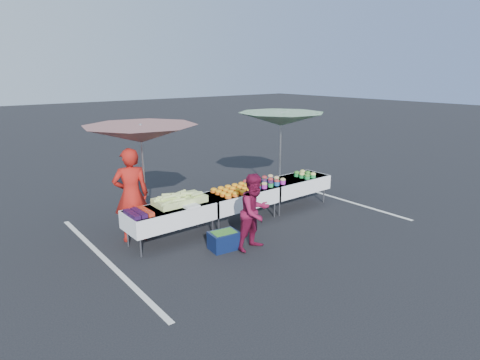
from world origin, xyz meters
TOP-DOWN VIEW (x-y plane):
  - ground at (0.00, 0.00)m, footprint 80.00×80.00m
  - stripe_left at (-3.20, 0.00)m, footprint 0.10×5.00m
  - stripe_right at (3.20, 0.00)m, footprint 0.10×5.00m
  - table_left at (-1.80, 0.00)m, footprint 1.86×0.81m
  - table_center at (0.00, 0.00)m, footprint 1.86×0.81m
  - table_right at (1.80, 0.00)m, footprint 1.86×0.81m
  - berry_punnets at (-2.51, -0.06)m, footprint 0.40×0.54m
  - corn_pile at (-1.56, 0.04)m, footprint 1.16×0.57m
  - plastic_bags at (-1.50, -0.30)m, footprint 0.30×0.25m
  - carrot_bowls at (-0.15, -0.01)m, footprint 0.95×0.69m
  - potato_cups at (0.75, 0.00)m, footprint 0.94×0.58m
  - bean_baskets at (2.06, -0.10)m, footprint 0.36×0.50m
  - vendor at (-2.38, 0.55)m, footprint 0.82×0.66m
  - customer at (-0.70, -1.34)m, footprint 0.80×0.65m
  - umbrella_left at (-2.03, 0.66)m, footprint 2.73×2.73m
  - umbrella_right at (2.04, 0.80)m, footprint 2.80×2.80m
  - storage_bin at (-1.19, -0.98)m, footprint 0.60×0.47m

SIDE VIEW (x-z plane):
  - ground at x=0.00m, z-range 0.00..0.00m
  - stripe_left at x=-3.20m, z-range 0.00..0.00m
  - stripe_right at x=3.20m, z-range 0.00..0.00m
  - storage_bin at x=-1.19m, z-range 0.01..0.37m
  - table_left at x=-1.80m, z-range 0.21..0.96m
  - table_center at x=0.00m, z-range 0.21..0.96m
  - table_right at x=1.80m, z-range 0.21..0.96m
  - customer at x=-0.70m, z-range 0.00..1.52m
  - plastic_bags at x=-1.50m, z-range 0.75..0.80m
  - berry_punnets at x=-2.51m, z-range 0.75..0.83m
  - carrot_bowls at x=-0.15m, z-range 0.75..0.85m
  - bean_baskets at x=2.06m, z-range 0.75..0.90m
  - potato_cups at x=0.75m, z-range 0.75..0.91m
  - corn_pile at x=-1.56m, z-range 0.71..0.97m
  - vendor at x=-2.38m, z-range 0.00..1.94m
  - umbrella_right at x=2.04m, z-range 0.96..3.33m
  - umbrella_left at x=-2.03m, z-range 0.97..3.34m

